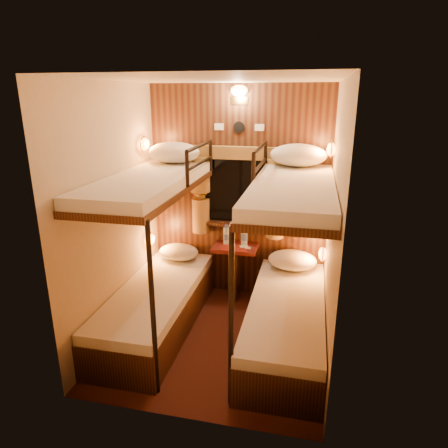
% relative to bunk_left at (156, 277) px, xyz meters
% --- Properties ---
extents(floor, '(2.10, 2.10, 0.00)m').
position_rel_bunk_left_xyz_m(floor, '(0.65, -0.07, -0.56)').
color(floor, '#3B1710').
rests_on(floor, ground).
extents(ceiling, '(2.10, 2.10, 0.00)m').
position_rel_bunk_left_xyz_m(ceiling, '(0.65, -0.07, 1.84)').
color(ceiling, silver).
rests_on(ceiling, wall_back).
extents(wall_back, '(2.40, 0.00, 2.40)m').
position_rel_bunk_left_xyz_m(wall_back, '(0.65, 0.98, 0.64)').
color(wall_back, '#C6B293').
rests_on(wall_back, floor).
extents(wall_front, '(2.40, 0.00, 2.40)m').
position_rel_bunk_left_xyz_m(wall_front, '(0.65, -1.12, 0.64)').
color(wall_front, '#C6B293').
rests_on(wall_front, floor).
extents(wall_left, '(0.00, 2.40, 2.40)m').
position_rel_bunk_left_xyz_m(wall_left, '(-0.35, -0.07, 0.64)').
color(wall_left, '#C6B293').
rests_on(wall_left, floor).
extents(wall_right, '(0.00, 2.40, 2.40)m').
position_rel_bunk_left_xyz_m(wall_right, '(1.65, -0.07, 0.64)').
color(wall_right, '#C6B293').
rests_on(wall_right, floor).
extents(back_panel, '(2.00, 0.03, 2.40)m').
position_rel_bunk_left_xyz_m(back_panel, '(0.65, 0.97, 0.64)').
color(back_panel, black).
rests_on(back_panel, floor).
extents(bunk_left, '(0.72, 1.90, 1.82)m').
position_rel_bunk_left_xyz_m(bunk_left, '(0.00, 0.00, 0.00)').
color(bunk_left, black).
rests_on(bunk_left, floor).
extents(bunk_right, '(0.72, 1.90, 1.82)m').
position_rel_bunk_left_xyz_m(bunk_right, '(1.30, 0.00, 0.00)').
color(bunk_right, black).
rests_on(bunk_right, floor).
extents(window, '(1.00, 0.12, 0.79)m').
position_rel_bunk_left_xyz_m(window, '(0.65, 0.94, 0.62)').
color(window, black).
rests_on(window, back_panel).
extents(curtains, '(1.10, 0.22, 1.00)m').
position_rel_bunk_left_xyz_m(curtains, '(0.65, 0.90, 0.71)').
color(curtains, olive).
rests_on(curtains, back_panel).
extents(back_fixtures, '(0.54, 0.09, 0.48)m').
position_rel_bunk_left_xyz_m(back_fixtures, '(0.65, 0.93, 1.69)').
color(back_fixtures, black).
rests_on(back_fixtures, back_panel).
extents(reading_lamps, '(2.00, 0.20, 1.25)m').
position_rel_bunk_left_xyz_m(reading_lamps, '(0.65, 0.63, 0.68)').
color(reading_lamps, orange).
rests_on(reading_lamps, wall_left).
extents(table, '(0.50, 0.34, 0.66)m').
position_rel_bunk_left_xyz_m(table, '(0.65, 0.78, -0.14)').
color(table, '#5C1D15').
rests_on(table, floor).
extents(bottle_left, '(0.07, 0.07, 0.23)m').
position_rel_bunk_left_xyz_m(bottle_left, '(0.54, 0.82, 0.19)').
color(bottle_left, '#99BFE5').
rests_on(bottle_left, table).
extents(bottle_right, '(0.08, 0.08, 0.27)m').
position_rel_bunk_left_xyz_m(bottle_right, '(0.74, 0.83, 0.21)').
color(bottle_right, '#99BFE5').
rests_on(bottle_right, table).
extents(sachet_a, '(0.11, 0.10, 0.01)m').
position_rel_bunk_left_xyz_m(sachet_a, '(0.75, 0.78, 0.09)').
color(sachet_a, silver).
rests_on(sachet_a, table).
extents(sachet_b, '(0.08, 0.06, 0.01)m').
position_rel_bunk_left_xyz_m(sachet_b, '(0.80, 0.74, 0.09)').
color(sachet_b, silver).
rests_on(sachet_b, table).
extents(pillow_lower_left, '(0.46, 0.33, 0.18)m').
position_rel_bunk_left_xyz_m(pillow_lower_left, '(-0.00, 0.71, -0.01)').
color(pillow_lower_left, white).
rests_on(pillow_lower_left, bunk_left).
extents(pillow_lower_right, '(0.53, 0.38, 0.21)m').
position_rel_bunk_left_xyz_m(pillow_lower_right, '(1.30, 0.73, 0.00)').
color(pillow_lower_right, white).
rests_on(pillow_lower_right, bunk_right).
extents(pillow_upper_left, '(0.56, 0.40, 0.22)m').
position_rel_bunk_left_xyz_m(pillow_upper_left, '(-0.00, 0.68, 1.14)').
color(pillow_upper_left, white).
rests_on(pillow_upper_left, bunk_left).
extents(pillow_upper_right, '(0.57, 0.41, 0.23)m').
position_rel_bunk_left_xyz_m(pillow_upper_right, '(1.30, 0.74, 1.14)').
color(pillow_upper_right, white).
rests_on(pillow_upper_right, bunk_right).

